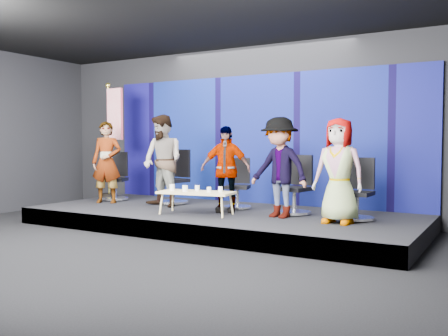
{
  "coord_description": "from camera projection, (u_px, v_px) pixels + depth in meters",
  "views": [
    {
      "loc": [
        4.57,
        -5.18,
        1.54
      ],
      "look_at": [
        0.14,
        2.4,
        1.08
      ],
      "focal_mm": 40.0,
      "sensor_mm": 36.0,
      "label": 1
    }
  ],
  "objects": [
    {
      "name": "mug_c",
      "position": [
        197.0,
        188.0,
        8.64
      ],
      "size": [
        0.08,
        0.08,
        0.09
      ],
      "primitive_type": "cylinder",
      "color": "silver",
      "rests_on": "coffee_table"
    },
    {
      "name": "chair_a",
      "position": [
        116.0,
        184.0,
        10.66
      ],
      "size": [
        0.76,
        0.76,
        1.03
      ],
      "rotation": [
        0.0,
        0.0,
        0.41
      ],
      "color": "silver",
      "rests_on": "riser"
    },
    {
      "name": "coffee_table",
      "position": [
        196.0,
        193.0,
        8.53
      ],
      "size": [
        1.35,
        0.73,
        0.4
      ],
      "rotation": [
        0.0,
        0.0,
        0.15
      ],
      "color": "tan",
      "rests_on": "riser"
    },
    {
      "name": "panelist_c",
      "position": [
        225.0,
        169.0,
        8.84
      ],
      "size": [
        0.96,
        0.62,
        1.52
      ],
      "primitive_type": "imported",
      "rotation": [
        0.0,
        0.0,
        0.3
      ],
      "color": "black",
      "rests_on": "riser"
    },
    {
      "name": "riser",
      "position": [
        220.0,
        219.0,
        9.0
      ],
      "size": [
        7.0,
        3.0,
        0.3
      ],
      "primitive_type": "cube",
      "color": "black",
      "rests_on": "ground"
    },
    {
      "name": "panelist_d",
      "position": [
        279.0,
        167.0,
        8.17
      ],
      "size": [
        1.17,
        0.81,
        1.65
      ],
      "primitive_type": "imported",
      "rotation": [
        0.0,
        0.0,
        -0.2
      ],
      "color": "black",
      "rests_on": "riser"
    },
    {
      "name": "chair_e",
      "position": [
        358.0,
        200.0,
        7.93
      ],
      "size": [
        0.59,
        0.59,
        0.99
      ],
      "rotation": [
        0.0,
        0.0,
        -0.06
      ],
      "color": "silver",
      "rests_on": "riser"
    },
    {
      "name": "panelist_a",
      "position": [
        107.0,
        162.0,
        10.14
      ],
      "size": [
        0.71,
        0.61,
        1.66
      ],
      "primitive_type": "imported",
      "rotation": [
        0.0,
        0.0,
        0.41
      ],
      "color": "black",
      "rests_on": "riser"
    },
    {
      "name": "panelist_e",
      "position": [
        339.0,
        171.0,
        7.59
      ],
      "size": [
        0.82,
        0.56,
        1.61
      ],
      "primitive_type": "imported",
      "rotation": [
        0.0,
        0.0,
        -0.06
      ],
      "color": "black",
      "rests_on": "riser"
    },
    {
      "name": "panelist_b",
      "position": [
        163.0,
        161.0,
        9.53
      ],
      "size": [
        0.97,
        0.82,
        1.77
      ],
      "primitive_type": "imported",
      "rotation": [
        0.0,
        0.0,
        -0.19
      ],
      "color": "black",
      "rests_on": "riser"
    },
    {
      "name": "room_walls",
      "position": [
        125.0,
        76.0,
        6.72
      ],
      "size": [
        10.02,
        8.02,
        3.51
      ],
      "color": "black",
      "rests_on": "ground"
    },
    {
      "name": "mug_e",
      "position": [
        220.0,
        189.0,
        8.46
      ],
      "size": [
        0.08,
        0.08,
        0.09
      ],
      "primitive_type": "cylinder",
      "color": "silver",
      "rests_on": "coffee_table"
    },
    {
      "name": "backdrop",
      "position": [
        256.0,
        139.0,
        10.17
      ],
      "size": [
        7.0,
        0.08,
        2.6
      ],
      "primitive_type": "cube",
      "color": "#0F0751",
      "rests_on": "riser"
    },
    {
      "name": "chair_c",
      "position": [
        238.0,
        192.0,
        9.3
      ],
      "size": [
        0.66,
        0.66,
        0.94
      ],
      "rotation": [
        0.0,
        0.0,
        0.3
      ],
      "color": "silver",
      "rests_on": "riser"
    },
    {
      "name": "chair_d",
      "position": [
        296.0,
        195.0,
        8.57
      ],
      "size": [
        0.68,
        0.68,
        1.02
      ],
      "rotation": [
        0.0,
        0.0,
        -0.2
      ],
      "color": "silver",
      "rests_on": "riser"
    },
    {
      "name": "mug_a",
      "position": [
        172.0,
        187.0,
        8.71
      ],
      "size": [
        0.09,
        0.09,
        0.11
      ],
      "primitive_type": "cylinder",
      "color": "silver",
      "rests_on": "coffee_table"
    },
    {
      "name": "mug_d",
      "position": [
        209.0,
        189.0,
        8.43
      ],
      "size": [
        0.07,
        0.07,
        0.08
      ],
      "primitive_type": "cylinder",
      "color": "silver",
      "rests_on": "coffee_table"
    },
    {
      "name": "flag_stand",
      "position": [
        113.0,
        137.0,
        10.87
      ],
      "size": [
        0.58,
        0.34,
        2.54
      ],
      "rotation": [
        0.0,
        0.0,
        -0.02
      ],
      "color": "black",
      "rests_on": "riser"
    },
    {
      "name": "chair_b",
      "position": [
        175.0,
        186.0,
        10.02
      ],
      "size": [
        0.72,
        0.72,
        1.09
      ],
      "rotation": [
        0.0,
        0.0,
        -0.19
      ],
      "color": "silver",
      "rests_on": "riser"
    },
    {
      "name": "mug_b",
      "position": [
        185.0,
        188.0,
        8.48
      ],
      "size": [
        0.09,
        0.09,
        0.11
      ],
      "primitive_type": "cylinder",
      "color": "silver",
      "rests_on": "coffee_table"
    },
    {
      "name": "ground",
      "position": [
        127.0,
        254.0,
        6.85
      ],
      "size": [
        10.0,
        10.0,
        0.0
      ],
      "primitive_type": "plane",
      "color": "black",
      "rests_on": "ground"
    }
  ]
}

